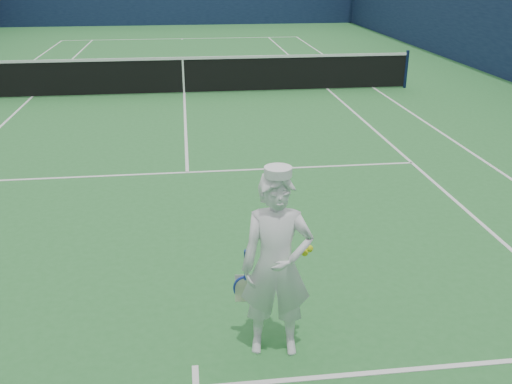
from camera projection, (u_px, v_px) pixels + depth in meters
ground at (184, 94)px, 15.90m from camera, size 80.00×80.00×0.00m
court_markings at (184, 93)px, 15.90m from camera, size 11.03×23.83×0.01m
windscreen_fence at (181, 19)px, 15.14m from camera, size 20.12×36.12×4.00m
tennis_net at (183, 74)px, 15.69m from camera, size 12.88×0.09×1.07m
tennis_player at (276, 266)px, 5.17m from camera, size 0.76×0.56×1.86m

